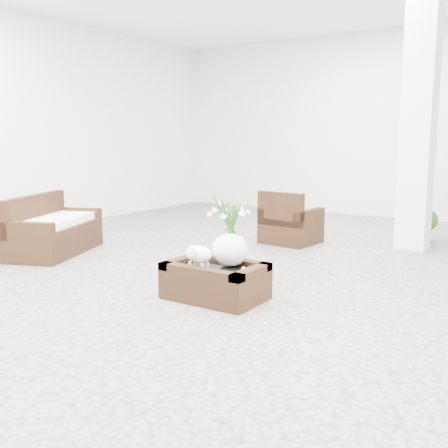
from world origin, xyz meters
The scene contains 9 objects.
ground centered at (0.00, 0.00, 0.00)m, with size 11.00×11.00×0.00m, color gray.
column centered at (1.20, 2.80, 1.75)m, with size 0.40×0.40×3.50m, color white.
coffee_table centered at (0.27, -0.65, 0.16)m, with size 0.90×0.60×0.31m, color #341D0F.
sheep_figurine centered at (0.15, -0.75, 0.42)m, with size 0.28×0.23×0.21m, color white.
planter_narcissus centered at (0.37, -0.55, 0.71)m, with size 0.44×0.44×0.80m, color white, non-canonical shape.
tealight centered at (0.57, -0.63, 0.33)m, with size 0.04×0.04×0.03m, color white.
armchair centered at (-0.36, 2.20, 0.38)m, with size 0.71×0.69×0.76m, color #341D0F.
loveseat centered at (-2.64, -0.16, 0.38)m, with size 1.44×0.69×0.77m, color #341D0F.
topiary centered at (1.09, 3.29, 0.84)m, with size 0.45×0.45×1.68m, color #204616, non-canonical shape.
Camera 1 is at (3.02, -4.64, 1.50)m, focal length 42.50 mm.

